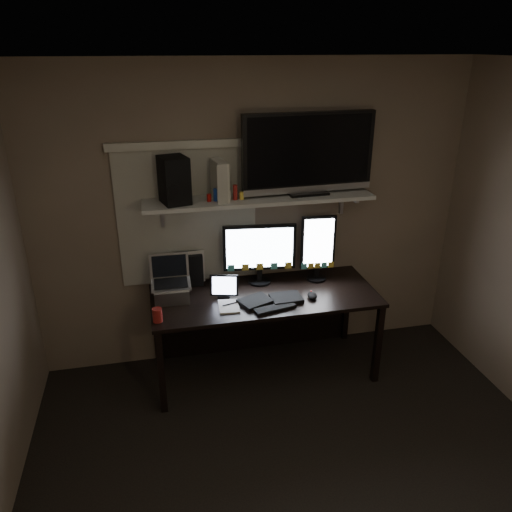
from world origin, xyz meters
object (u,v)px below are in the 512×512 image
object	(u,v)px
game_console	(220,180)
speaker	(174,180)
laptop	(171,280)
monitor_portrait	(318,248)
mouse	(312,295)
cup	(157,315)
monitor_landscape	(260,254)
tablet	(224,286)
keyboard	(271,300)
tv	(308,154)
desk	(261,306)

from	to	relation	value
game_console	speaker	bearing A→B (deg)	173.93
laptop	monitor_portrait	bearing A→B (deg)	6.32
mouse	cup	bearing A→B (deg)	-164.00
monitor_landscape	tablet	xyz separation A→B (m)	(-0.33, -0.20, -0.16)
keyboard	monitor_portrait	bearing A→B (deg)	19.93
mouse	game_console	distance (m)	1.15
laptop	cup	bearing A→B (deg)	-110.23
monitor_portrait	keyboard	distance (m)	0.63
keyboard	game_console	xyz separation A→B (m)	(-0.32, 0.33, 0.88)
cup	tv	bearing A→B (deg)	20.11
cup	game_console	distance (m)	1.10
tv	game_console	bearing A→B (deg)	178.05
desk	monitor_portrait	distance (m)	0.68
keyboard	speaker	bearing A→B (deg)	141.86
monitor_landscape	laptop	xyz separation A→B (m)	(-0.74, -0.16, -0.09)
keyboard	mouse	world-z (taller)	mouse
desk	tablet	bearing A→B (deg)	-162.00
tablet	keyboard	bearing A→B (deg)	-9.07
cup	tv	distance (m)	1.67
monitor_landscape	game_console	xyz separation A→B (m)	(-0.31, -0.02, 0.64)
monitor_portrait	game_console	bearing A→B (deg)	-177.72
monitor_portrait	laptop	xyz separation A→B (m)	(-1.22, -0.11, -0.12)
mouse	game_console	xyz separation A→B (m)	(-0.66, 0.34, 0.88)
tv	speaker	xyz separation A→B (m)	(-1.04, -0.02, -0.14)
cup	mouse	bearing A→B (deg)	4.90
keyboard	speaker	distance (m)	1.17
laptop	tablet	bearing A→B (deg)	-5.26
tv	speaker	world-z (taller)	tv
monitor_landscape	mouse	size ratio (longest dim) A/B	5.05
cup	game_console	world-z (taller)	game_console
game_console	speaker	xyz separation A→B (m)	(-0.34, -0.01, 0.02)
keyboard	game_console	size ratio (longest dim) A/B	1.66
monitor_landscape	tv	size ratio (longest dim) A/B	0.57
monitor_landscape	speaker	size ratio (longest dim) A/B	1.72
monitor_portrait	keyboard	xyz separation A→B (m)	(-0.47, -0.30, -0.27)
mouse	speaker	xyz separation A→B (m)	(-1.00, 0.33, 0.90)
laptop	tv	xyz separation A→B (m)	(1.12, 0.15, 0.90)
mouse	tablet	world-z (taller)	tablet
mouse	cup	size ratio (longest dim) A/B	1.14
desk	monitor_landscape	bearing A→B (deg)	85.53
monitor_portrait	cup	xyz separation A→B (m)	(-1.34, -0.42, -0.24)
monitor_portrait	cup	world-z (taller)	monitor_portrait
mouse	tablet	distance (m)	0.70
speaker	monitor_portrait	bearing A→B (deg)	-14.69
desk	keyboard	distance (m)	0.32
game_console	speaker	size ratio (longest dim) A/B	0.86
desk	game_console	distance (m)	1.12
game_console	tv	bearing A→B (deg)	-7.54
cup	laptop	bearing A→B (deg)	68.44
desk	cup	distance (m)	0.96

